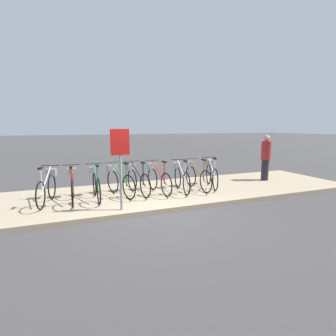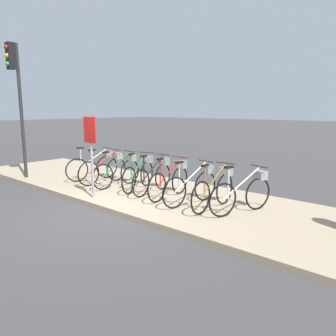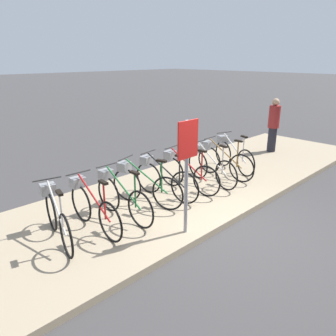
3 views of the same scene
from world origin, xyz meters
TOP-DOWN VIEW (x-y plane):
  - ground_plane at (0.00, 0.00)m, footprint 120.00×120.00m
  - sidewalk at (0.00, 1.64)m, footprint 14.06×3.27m
  - parked_bicycle_0 at (-2.47, 1.59)m, footprint 0.54×1.60m
  - parked_bicycle_1 at (-1.86, 1.51)m, footprint 0.46×1.64m
  - parked_bicycle_2 at (-1.26, 1.51)m, footprint 0.46×1.64m
  - parked_bicycle_3 at (-0.60, 1.65)m, footprint 0.62×1.58m
  - parked_bicycle_4 at (-0.06, 1.65)m, footprint 0.46×1.62m
  - parked_bicycle_5 at (0.56, 1.58)m, footprint 0.46×1.63m
  - parked_bicycle_6 at (1.29, 1.49)m, footprint 0.46×1.63m
  - parked_bicycle_7 at (1.85, 1.54)m, footprint 0.46×1.64m
  - parked_bicycle_8 at (2.46, 1.66)m, footprint 0.64×1.57m
  - pedestrian at (4.84, 1.82)m, footprint 0.34×0.34m
  - sign_post at (-0.81, 0.29)m, footprint 0.44×0.07m

SIDE VIEW (x-z plane):
  - ground_plane at x=0.00m, z-range 0.00..0.00m
  - sidewalk at x=0.00m, z-range 0.00..0.12m
  - parked_bicycle_0 at x=-2.47m, z-range 0.06..1.06m
  - parked_bicycle_1 at x=-1.86m, z-range 0.06..1.06m
  - parked_bicycle_2 at x=-1.26m, z-range 0.06..1.06m
  - parked_bicycle_3 at x=-0.60m, z-range 0.06..1.06m
  - parked_bicycle_4 at x=-0.06m, z-range 0.06..1.06m
  - parked_bicycle_5 at x=0.56m, z-range 0.06..1.06m
  - parked_bicycle_6 at x=1.29m, z-range 0.06..1.06m
  - parked_bicycle_7 at x=1.85m, z-range 0.06..1.06m
  - parked_bicycle_8 at x=2.46m, z-range 0.06..1.06m
  - pedestrian at x=4.84m, z-range 0.16..1.81m
  - sign_post at x=-0.81m, z-range 0.47..2.39m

